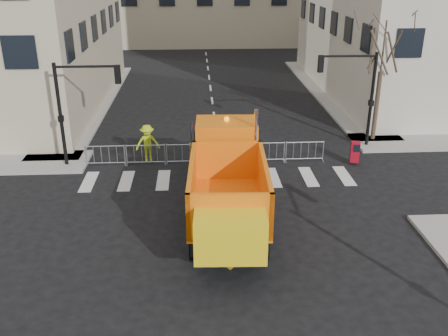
{
  "coord_description": "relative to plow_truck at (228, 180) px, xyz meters",
  "views": [
    {
      "loc": [
        -1.19,
        -16.88,
        10.07
      ],
      "look_at": [
        -0.09,
        2.5,
        1.84
      ],
      "focal_mm": 40.0,
      "sensor_mm": 36.0,
      "label": 1
    }
  ],
  "objects": [
    {
      "name": "street_tree",
      "position": [
        9.22,
        9.39,
        1.82
      ],
      "size": [
        3.0,
        3.0,
        7.5
      ],
      "primitive_type": null,
      "color": "#382B21",
      "rests_on": "ground"
    },
    {
      "name": "cop_a",
      "position": [
        0.56,
        5.78,
        -1.0
      ],
      "size": [
        0.71,
        0.49,
        1.86
      ],
      "primitive_type": "imported",
      "rotation": [
        0.0,
        0.0,
        3.21
      ],
      "color": "black",
      "rests_on": "ground"
    },
    {
      "name": "worker",
      "position": [
        -3.76,
        6.62,
        -0.8
      ],
      "size": [
        1.36,
        0.91,
        1.97
      ],
      "primitive_type": "imported",
      "rotation": [
        0.0,
        0.0,
        0.15
      ],
      "color": "#ABC517",
      "rests_on": "sidewalk_back"
    },
    {
      "name": "sidewalk_back",
      "position": [
        0.02,
        7.39,
        -1.85
      ],
      "size": [
        64.0,
        5.0,
        0.15
      ],
      "primitive_type": "cube",
      "color": "gray",
      "rests_on": "ground"
    },
    {
      "name": "ground",
      "position": [
        0.02,
        -1.11,
        -1.93
      ],
      "size": [
        120.0,
        120.0,
        0.0
      ],
      "primitive_type": "plane",
      "color": "black",
      "rests_on": "ground"
    },
    {
      "name": "traffic_light_left",
      "position": [
        -7.98,
        6.39,
        0.77
      ],
      "size": [
        0.18,
        0.18,
        5.4
      ],
      "primitive_type": "cylinder",
      "color": "black",
      "rests_on": "ground"
    },
    {
      "name": "cop_b",
      "position": [
        -1.04,
        5.89,
        -0.92
      ],
      "size": [
        1.15,
        1.0,
        2.01
      ],
      "primitive_type": "imported",
      "rotation": [
        0.0,
        0.0,
        2.86
      ],
      "color": "black",
      "rests_on": "ground"
    },
    {
      "name": "newspaper_box",
      "position": [
        7.03,
        5.84,
        -1.23
      ],
      "size": [
        0.52,
        0.48,
        1.1
      ],
      "primitive_type": "cube",
      "rotation": [
        0.0,
        0.0,
        -0.21
      ],
      "color": "maroon",
      "rests_on": "sidewalk_back"
    },
    {
      "name": "cop_c",
      "position": [
        0.29,
        4.78,
        -1.01
      ],
      "size": [
        1.08,
        1.08,
        1.84
      ],
      "primitive_type": "imported",
      "rotation": [
        0.0,
        0.0,
        3.93
      ],
      "color": "black",
      "rests_on": "ground"
    },
    {
      "name": "plow_truck",
      "position": [
        0.0,
        0.0,
        0.0
      ],
      "size": [
        3.69,
        11.3,
        4.34
      ],
      "rotation": [
        0.0,
        0.0,
        1.53
      ],
      "color": "black",
      "rests_on": "ground"
    },
    {
      "name": "traffic_light_right",
      "position": [
        8.52,
        8.39,
        0.77
      ],
      "size": [
        0.18,
        0.18,
        5.4
      ],
      "primitive_type": "cylinder",
      "color": "black",
      "rests_on": "ground"
    },
    {
      "name": "crowd_barriers",
      "position": [
        -0.73,
        6.49,
        -1.38
      ],
      "size": [
        12.6,
        0.6,
        1.1
      ],
      "primitive_type": null,
      "color": "#9EA0A5",
      "rests_on": "ground"
    }
  ]
}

